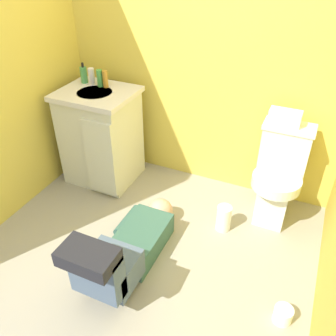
{
  "coord_description": "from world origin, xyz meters",
  "views": [
    {
      "loc": [
        0.87,
        -1.52,
        1.91
      ],
      "look_at": [
        -0.01,
        0.42,
        0.45
      ],
      "focal_mm": 38.01,
      "sensor_mm": 36.0,
      "label": 1
    }
  ],
  "objects_px": {
    "toilet": "(278,176)",
    "toilet_paper_roll": "(283,315)",
    "person_plumber": "(126,249)",
    "bottle_green": "(100,78)",
    "faucet": "(105,79)",
    "bottle_white": "(92,77)",
    "tissue_box": "(285,117)",
    "soap_dispenser": "(84,75)",
    "paper_towel_roll": "(224,218)",
    "bottle_amber": "(105,79)",
    "vanity_cabinet": "(101,136)"
  },
  "relations": [
    {
      "from": "toilet",
      "to": "tissue_box",
      "type": "height_order",
      "value": "tissue_box"
    },
    {
      "from": "bottle_amber",
      "to": "paper_towel_roll",
      "type": "relative_size",
      "value": 0.66
    },
    {
      "from": "bottle_white",
      "to": "bottle_green",
      "type": "bearing_deg",
      "value": -5.81
    },
    {
      "from": "faucet",
      "to": "toilet",
      "type": "bearing_deg",
      "value": -1.77
    },
    {
      "from": "bottle_green",
      "to": "bottle_amber",
      "type": "height_order",
      "value": "same"
    },
    {
      "from": "toilet_paper_roll",
      "to": "vanity_cabinet",
      "type": "bearing_deg",
      "value": 154.72
    },
    {
      "from": "paper_towel_roll",
      "to": "tissue_box",
      "type": "bearing_deg",
      "value": 58.12
    },
    {
      "from": "toilet_paper_roll",
      "to": "soap_dispenser",
      "type": "bearing_deg",
      "value": 153.88
    },
    {
      "from": "vanity_cabinet",
      "to": "toilet_paper_roll",
      "type": "xyz_separation_m",
      "value": [
        1.72,
        -0.81,
        -0.37
      ]
    },
    {
      "from": "tissue_box",
      "to": "person_plumber",
      "type": "bearing_deg",
      "value": -125.27
    },
    {
      "from": "toilet",
      "to": "bottle_amber",
      "type": "distance_m",
      "value": 1.55
    },
    {
      "from": "tissue_box",
      "to": "soap_dispenser",
      "type": "distance_m",
      "value": 1.63
    },
    {
      "from": "toilet",
      "to": "bottle_white",
      "type": "relative_size",
      "value": 5.52
    },
    {
      "from": "toilet",
      "to": "bottle_green",
      "type": "distance_m",
      "value": 1.59
    },
    {
      "from": "bottle_green",
      "to": "vanity_cabinet",
      "type": "bearing_deg",
      "value": -76.66
    },
    {
      "from": "toilet",
      "to": "bottle_amber",
      "type": "height_order",
      "value": "bottle_amber"
    },
    {
      "from": "person_plumber",
      "to": "bottle_green",
      "type": "relative_size",
      "value": 7.76
    },
    {
      "from": "faucet",
      "to": "bottle_white",
      "type": "relative_size",
      "value": 0.74
    },
    {
      "from": "toilet_paper_roll",
      "to": "tissue_box",
      "type": "bearing_deg",
      "value": 105.8
    },
    {
      "from": "toilet",
      "to": "toilet_paper_roll",
      "type": "height_order",
      "value": "toilet"
    },
    {
      "from": "faucet",
      "to": "bottle_white",
      "type": "bearing_deg",
      "value": -163.92
    },
    {
      "from": "toilet",
      "to": "bottle_green",
      "type": "height_order",
      "value": "bottle_green"
    },
    {
      "from": "tissue_box",
      "to": "bottle_amber",
      "type": "relative_size",
      "value": 1.61
    },
    {
      "from": "toilet",
      "to": "vanity_cabinet",
      "type": "bearing_deg",
      "value": -176.13
    },
    {
      "from": "bottle_white",
      "to": "bottle_green",
      "type": "relative_size",
      "value": 0.99
    },
    {
      "from": "bottle_amber",
      "to": "toilet_paper_roll",
      "type": "relative_size",
      "value": 1.24
    },
    {
      "from": "bottle_white",
      "to": "bottle_green",
      "type": "height_order",
      "value": "bottle_green"
    },
    {
      "from": "toilet",
      "to": "paper_towel_roll",
      "type": "distance_m",
      "value": 0.51
    },
    {
      "from": "tissue_box",
      "to": "bottle_white",
      "type": "relative_size",
      "value": 1.62
    },
    {
      "from": "bottle_green",
      "to": "person_plumber",
      "type": "bearing_deg",
      "value": -52.39
    },
    {
      "from": "person_plumber",
      "to": "soap_dispenser",
      "type": "height_order",
      "value": "soap_dispenser"
    },
    {
      "from": "soap_dispenser",
      "to": "bottle_white",
      "type": "distance_m",
      "value": 0.08
    },
    {
      "from": "vanity_cabinet",
      "to": "bottle_green",
      "type": "distance_m",
      "value": 0.48
    },
    {
      "from": "toilet",
      "to": "toilet_paper_roll",
      "type": "bearing_deg",
      "value": -75.34
    },
    {
      "from": "person_plumber",
      "to": "bottle_amber",
      "type": "bearing_deg",
      "value": 125.57
    },
    {
      "from": "toilet",
      "to": "faucet",
      "type": "relative_size",
      "value": 7.5
    },
    {
      "from": "tissue_box",
      "to": "bottle_green",
      "type": "height_order",
      "value": "bottle_green"
    },
    {
      "from": "soap_dispenser",
      "to": "paper_towel_roll",
      "type": "relative_size",
      "value": 0.81
    },
    {
      "from": "bottle_green",
      "to": "toilet_paper_roll",
      "type": "distance_m",
      "value": 2.14
    },
    {
      "from": "bottle_green",
      "to": "paper_towel_roll",
      "type": "height_order",
      "value": "bottle_green"
    },
    {
      "from": "tissue_box",
      "to": "soap_dispenser",
      "type": "xyz_separation_m",
      "value": [
        -1.63,
        -0.06,
        0.09
      ]
    },
    {
      "from": "faucet",
      "to": "bottle_amber",
      "type": "height_order",
      "value": "bottle_amber"
    },
    {
      "from": "toilet",
      "to": "bottle_green",
      "type": "bearing_deg",
      "value": 179.74
    },
    {
      "from": "faucet",
      "to": "bottle_white",
      "type": "distance_m",
      "value": 0.11
    },
    {
      "from": "toilet",
      "to": "soap_dispenser",
      "type": "height_order",
      "value": "soap_dispenser"
    },
    {
      "from": "tissue_box",
      "to": "paper_towel_roll",
      "type": "height_order",
      "value": "tissue_box"
    },
    {
      "from": "toilet_paper_roll",
      "to": "faucet",
      "type": "bearing_deg",
      "value": 150.92
    },
    {
      "from": "toilet",
      "to": "person_plumber",
      "type": "xyz_separation_m",
      "value": [
        -0.78,
        -0.94,
        -0.19
      ]
    },
    {
      "from": "faucet",
      "to": "bottle_amber",
      "type": "distance_m",
      "value": 0.05
    },
    {
      "from": "vanity_cabinet",
      "to": "paper_towel_roll",
      "type": "relative_size",
      "value": 3.98
    }
  ]
}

